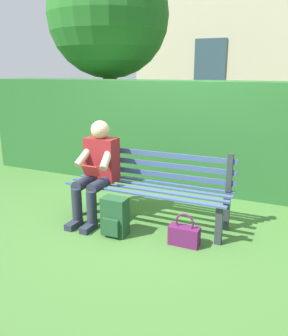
{
  "coord_description": "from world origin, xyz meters",
  "views": [
    {
      "loc": [
        -1.5,
        3.44,
        1.73
      ],
      "look_at": [
        0.0,
        0.1,
        0.69
      ],
      "focal_mm": 36.73,
      "sensor_mm": 36.0,
      "label": 1
    }
  ],
  "objects_px": {
    "park_bench": "(150,184)",
    "person_seated": "(97,168)",
    "backpack": "(115,217)",
    "tree": "(106,20)",
    "handbag": "(184,235)"
  },
  "relations": [
    {
      "from": "park_bench",
      "to": "tree",
      "type": "relative_size",
      "value": 0.5
    },
    {
      "from": "park_bench",
      "to": "tree",
      "type": "height_order",
      "value": "tree"
    },
    {
      "from": "tree",
      "to": "backpack",
      "type": "height_order",
      "value": "tree"
    },
    {
      "from": "park_bench",
      "to": "backpack",
      "type": "xyz_separation_m",
      "value": [
        0.19,
        0.53,
        -0.24
      ]
    },
    {
      "from": "park_bench",
      "to": "handbag",
      "type": "height_order",
      "value": "park_bench"
    },
    {
      "from": "park_bench",
      "to": "backpack",
      "type": "distance_m",
      "value": 0.61
    },
    {
      "from": "park_bench",
      "to": "backpack",
      "type": "height_order",
      "value": "park_bench"
    },
    {
      "from": "backpack",
      "to": "person_seated",
      "type": "bearing_deg",
      "value": -39.43
    },
    {
      "from": "park_bench",
      "to": "person_seated",
      "type": "distance_m",
      "value": 0.66
    },
    {
      "from": "tree",
      "to": "handbag",
      "type": "distance_m",
      "value": 4.77
    },
    {
      "from": "backpack",
      "to": "handbag",
      "type": "height_order",
      "value": "backpack"
    },
    {
      "from": "tree",
      "to": "handbag",
      "type": "height_order",
      "value": "tree"
    },
    {
      "from": "park_bench",
      "to": "tree",
      "type": "bearing_deg",
      "value": -51.75
    },
    {
      "from": "park_bench",
      "to": "person_seated",
      "type": "height_order",
      "value": "person_seated"
    },
    {
      "from": "backpack",
      "to": "handbag",
      "type": "xyz_separation_m",
      "value": [
        -0.76,
        -0.09,
        -0.1
      ]
    }
  ]
}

